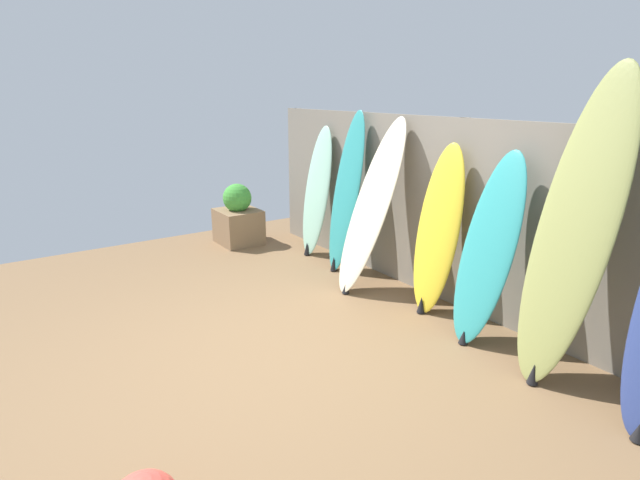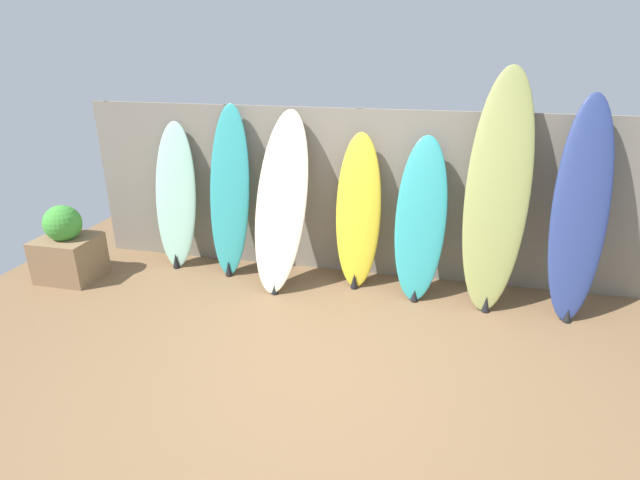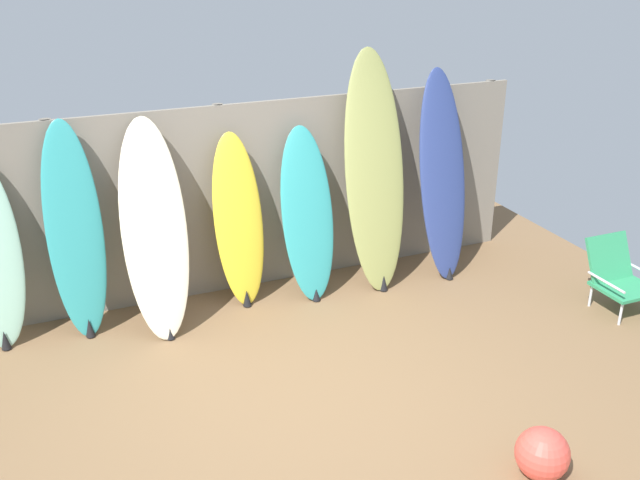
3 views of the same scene
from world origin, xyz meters
name	(u,v)px [view 2 (image 2 of 3)]	position (x,y,z in m)	size (l,w,h in m)	color
ground	(315,378)	(0.00, 0.00, 0.00)	(7.68, 7.68, 0.00)	brown
fence_back	(358,194)	(0.00, 2.01, 0.90)	(6.08, 0.11, 1.80)	gray
surfboard_seafoam_0	(176,197)	(-2.02, 1.77, 0.80)	(0.49, 0.38, 1.63)	#9ED6BC
surfboard_teal_1	(230,193)	(-1.35, 1.73, 0.90)	(0.47, 0.42, 1.84)	teal
surfboard_cream_2	(281,203)	(-0.72, 1.57, 0.89)	(0.61, 0.79, 1.80)	beige
surfboard_yellow_3	(358,213)	(0.05, 1.73, 0.79)	(0.49, 0.41, 1.59)	yellow
surfboard_teal_4	(420,220)	(0.69, 1.63, 0.79)	(0.51, 0.52, 1.60)	teal
surfboard_olive_5	(497,193)	(1.37, 1.63, 1.11)	(0.64, 0.69, 2.25)	olive
surfboard_navy_6	(580,211)	(2.09, 1.59, 1.01)	(0.52, 0.64, 2.03)	navy
planter_box	(68,248)	(-3.02, 1.14, 0.35)	(0.59, 0.53, 0.83)	#846647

